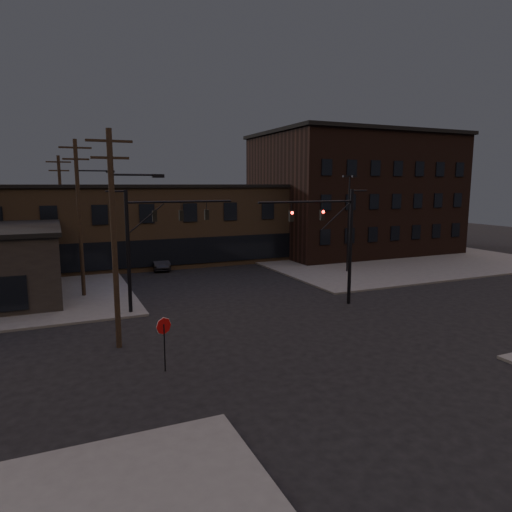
{
  "coord_description": "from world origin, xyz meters",
  "views": [
    {
      "loc": [
        -12.12,
        -21.5,
        8.34
      ],
      "look_at": [
        0.24,
        6.54,
        3.5
      ],
      "focal_mm": 32.0,
      "sensor_mm": 36.0,
      "label": 1
    }
  ],
  "objects_px": {
    "stop_sign": "(164,332)",
    "traffic_signal_far": "(148,236)",
    "traffic_signal_near": "(337,235)",
    "parked_car_lot_b": "(347,249)",
    "parked_car_lot_a": "(292,252)",
    "car_crossing": "(160,262)"
  },
  "relations": [
    {
      "from": "traffic_signal_near",
      "to": "stop_sign",
      "type": "xyz_separation_m",
      "value": [
        -13.36,
        -6.49,
        -3.09
      ]
    },
    {
      "from": "traffic_signal_near",
      "to": "parked_car_lot_b",
      "type": "relative_size",
      "value": 1.86
    },
    {
      "from": "stop_sign",
      "to": "parked_car_lot_a",
      "type": "xyz_separation_m",
      "value": [
        19.87,
        24.88,
        -1.03
      ]
    },
    {
      "from": "stop_sign",
      "to": "parked_car_lot_b",
      "type": "bearing_deg",
      "value": 42.48
    },
    {
      "from": "traffic_signal_near",
      "to": "traffic_signal_far",
      "type": "relative_size",
      "value": 1.0
    },
    {
      "from": "parked_car_lot_b",
      "to": "car_crossing",
      "type": "relative_size",
      "value": 0.98
    },
    {
      "from": "traffic_signal_near",
      "to": "parked_car_lot_a",
      "type": "height_order",
      "value": "traffic_signal_near"
    },
    {
      "from": "traffic_signal_far",
      "to": "stop_sign",
      "type": "xyz_separation_m",
      "value": [
        -1.28,
        -9.99,
        -3.17
      ]
    },
    {
      "from": "parked_car_lot_b",
      "to": "car_crossing",
      "type": "height_order",
      "value": "car_crossing"
    },
    {
      "from": "parked_car_lot_a",
      "to": "car_crossing",
      "type": "bearing_deg",
      "value": 104.53
    },
    {
      "from": "parked_car_lot_b",
      "to": "car_crossing",
      "type": "distance_m",
      "value": 22.4
    },
    {
      "from": "parked_car_lot_b",
      "to": "traffic_signal_far",
      "type": "bearing_deg",
      "value": 131.22
    },
    {
      "from": "traffic_signal_far",
      "to": "stop_sign",
      "type": "height_order",
      "value": "traffic_signal_far"
    },
    {
      "from": "traffic_signal_near",
      "to": "stop_sign",
      "type": "relative_size",
      "value": 3.23
    },
    {
      "from": "stop_sign",
      "to": "parked_car_lot_a",
      "type": "height_order",
      "value": "stop_sign"
    },
    {
      "from": "stop_sign",
      "to": "traffic_signal_far",
      "type": "bearing_deg",
      "value": 82.68
    },
    {
      "from": "traffic_signal_far",
      "to": "parked_car_lot_a",
      "type": "height_order",
      "value": "traffic_signal_far"
    },
    {
      "from": "stop_sign",
      "to": "parked_car_lot_b",
      "type": "xyz_separation_m",
      "value": [
        27.46,
        25.14,
        -1.07
      ]
    },
    {
      "from": "traffic_signal_far",
      "to": "parked_car_lot_a",
      "type": "relative_size",
      "value": 2.04
    },
    {
      "from": "traffic_signal_near",
      "to": "stop_sign",
      "type": "bearing_deg",
      "value": -154.1
    },
    {
      "from": "parked_car_lot_a",
      "to": "parked_car_lot_b",
      "type": "bearing_deg",
      "value": -73.62
    },
    {
      "from": "stop_sign",
      "to": "parked_car_lot_b",
      "type": "distance_m",
      "value": 37.24
    }
  ]
}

